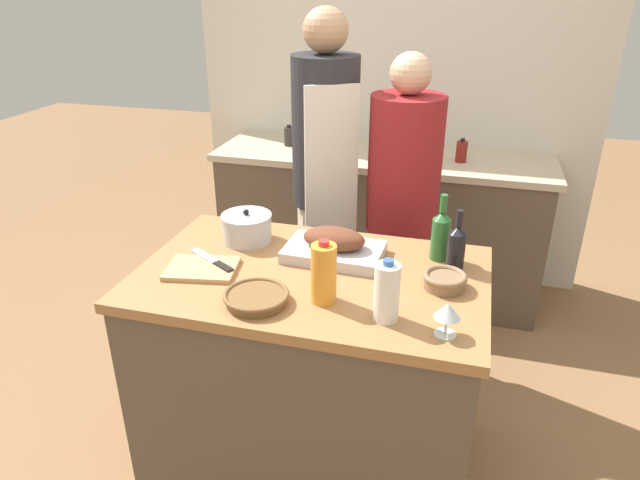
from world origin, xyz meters
TOP-DOWN VIEW (x-y plane):
  - ground_plane at (0.00, 0.00)m, footprint 12.00×12.00m
  - kitchen_island at (0.00, 0.00)m, footprint 1.29×0.81m
  - back_counter at (0.00, 1.54)m, footprint 2.04×0.60m
  - back_wall at (0.00, 1.89)m, footprint 2.54×0.10m
  - roasting_pan at (0.05, 0.15)m, footprint 0.38×0.25m
  - wicker_basket at (-0.12, -0.25)m, footprint 0.22×0.22m
  - cutting_board at (-0.40, -0.09)m, footprint 0.29×0.23m
  - stock_pot at (-0.33, 0.20)m, footprint 0.21×0.21m
  - mixing_bowl at (0.48, 0.02)m, footprint 0.16×0.16m
  - juice_jug at (0.10, -0.18)m, footprint 0.09×0.09m
  - milk_jug at (0.32, -0.23)m, footprint 0.08×0.08m
  - wine_bottle_green at (0.44, 0.25)m, footprint 0.07×0.07m
  - wine_bottle_dark at (0.51, 0.17)m, footprint 0.07×0.07m
  - wine_glass_left at (0.51, -0.27)m, footprint 0.08×0.08m
  - knife_chef at (-0.38, -0.04)m, footprint 0.23×0.15m
  - condiment_bottle_tall at (0.46, 1.51)m, footprint 0.06×0.06m
  - condiment_bottle_short at (-0.60, 1.57)m, footprint 0.06×0.06m
  - person_cook_aproned at (-0.17, 0.82)m, footprint 0.35×0.36m
  - person_cook_guest at (0.23, 0.80)m, footprint 0.35×0.35m

SIDE VIEW (x-z plane):
  - ground_plane at x=0.00m, z-range 0.00..0.00m
  - kitchen_island at x=0.00m, z-range 0.00..0.91m
  - back_counter at x=0.00m, z-range 0.00..0.92m
  - person_cook_guest at x=0.23m, z-range 0.08..1.69m
  - cutting_board at x=-0.40m, z-range 0.91..0.92m
  - knife_chef at x=-0.38m, z-range 0.92..0.93m
  - wicker_basket at x=-0.12m, z-range 0.91..0.95m
  - mixing_bowl at x=0.48m, z-range 0.91..0.96m
  - roasting_pan at x=0.05m, z-range 0.89..1.01m
  - stock_pot at x=-0.33m, z-range 0.89..1.03m
  - condiment_bottle_short at x=-0.60m, z-range 0.91..1.04m
  - condiment_bottle_tall at x=0.46m, z-range 0.91..1.05m
  - wine_glass_left at x=0.51m, z-range 0.93..1.05m
  - wine_bottle_dark at x=0.51m, z-range 0.88..1.12m
  - person_cook_aproned at x=-0.17m, z-range 0.11..1.89m
  - milk_jug at x=0.32m, z-range 0.90..1.11m
  - wine_bottle_green at x=0.44m, z-range 0.88..1.14m
  - juice_jug at x=0.10m, z-range 0.90..1.12m
  - back_wall at x=0.00m, z-range 0.00..2.55m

